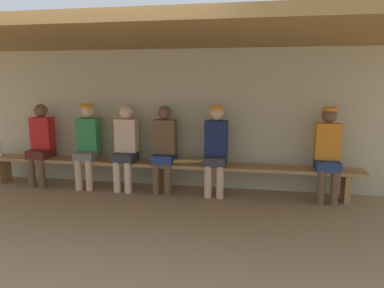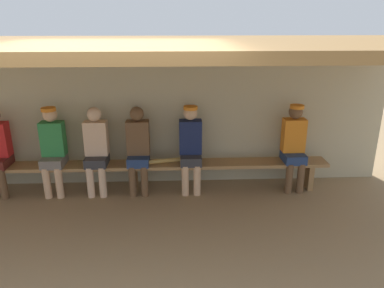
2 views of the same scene
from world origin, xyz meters
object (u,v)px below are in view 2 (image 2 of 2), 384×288
at_px(player_shirtless_tan, 96,147).
at_px(player_in_white, 53,147).
at_px(player_with_sunglasses, 138,147).
at_px(player_middle, 191,145).
at_px(player_in_red, 294,143).
at_px(baseball_bat, 163,161).
at_px(bench, 134,168).

distance_m(player_shirtless_tan, player_in_white, 0.64).
bearing_deg(player_with_sunglasses, player_middle, 0.04).
height_order(player_in_red, player_with_sunglasses, player_in_red).
height_order(player_with_sunglasses, baseball_bat, player_with_sunglasses).
relative_size(player_in_white, player_in_red, 1.00).
bearing_deg(bench, player_in_red, 0.08).
xyz_separation_m(player_shirtless_tan, player_in_red, (3.02, 0.00, 0.02)).
distance_m(player_shirtless_tan, player_in_red, 3.02).
distance_m(player_in_white, baseball_bat, 1.66).
height_order(bench, player_in_red, player_in_red).
relative_size(player_shirtless_tan, baseball_bat, 1.67).
height_order(player_in_red, baseball_bat, player_in_red).
bearing_deg(player_shirtless_tan, bench, -0.32).
bearing_deg(player_in_red, bench, -179.92).
distance_m(player_in_red, player_with_sunglasses, 2.39).
bearing_deg(player_in_white, baseball_bat, -0.12).
distance_m(bench, player_middle, 0.95).
height_order(player_shirtless_tan, player_with_sunglasses, same).
relative_size(player_middle, player_in_white, 1.00).
bearing_deg(player_in_white, player_with_sunglasses, -0.02).
relative_size(player_in_red, player_with_sunglasses, 1.01).
bearing_deg(player_with_sunglasses, player_in_red, 0.01).
distance_m(player_in_red, baseball_bat, 2.04).
bearing_deg(baseball_bat, player_middle, -11.43).
relative_size(player_middle, player_with_sunglasses, 1.01).
bearing_deg(player_shirtless_tan, player_with_sunglasses, 0.00).
bearing_deg(player_in_white, player_middle, 0.00).
relative_size(player_shirtless_tan, player_in_white, 0.99).
relative_size(bench, player_shirtless_tan, 4.49).
bearing_deg(player_in_white, player_shirtless_tan, -0.04).
bearing_deg(player_in_red, player_with_sunglasses, -179.99).
bearing_deg(player_with_sunglasses, baseball_bat, -0.48).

